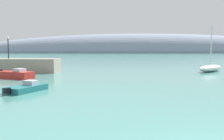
% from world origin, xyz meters
% --- Properties ---
extents(distant_ridge, '(349.08, 52.54, 38.56)m').
position_xyz_m(distant_ridge, '(29.72, 234.59, 0.00)').
color(distant_ridge, gray).
rests_on(distant_ridge, ground).
extents(sailboat_white_mid_mooring, '(6.45, 6.20, 7.61)m').
position_xyz_m(sailboat_white_mid_mooring, '(12.56, 32.19, 0.59)').
color(sailboat_white_mid_mooring, white).
rests_on(sailboat_white_mid_mooring, water).
extents(motorboat_teal_foreground, '(3.23, 4.17, 0.91)m').
position_xyz_m(motorboat_teal_foreground, '(-11.53, 13.33, 0.30)').
color(motorboat_teal_foreground, '#1E6B70').
rests_on(motorboat_teal_foreground, water).
extents(motorboat_red_alongside_breakwater, '(5.23, 3.70, 1.28)m').
position_xyz_m(motorboat_red_alongside_breakwater, '(-16.23, 22.89, 0.48)').
color(motorboat_red_alongside_breakwater, red).
rests_on(motorboat_red_alongside_breakwater, water).
extents(harbor_lamp_post, '(0.36, 0.36, 3.57)m').
position_xyz_m(harbor_lamp_post, '(-20.69, 31.62, 4.43)').
color(harbor_lamp_post, black).
rests_on(harbor_lamp_post, breakwater_rocks).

